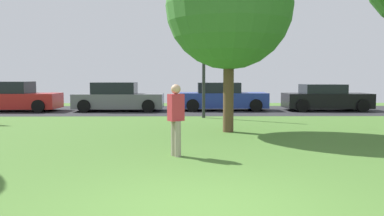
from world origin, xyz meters
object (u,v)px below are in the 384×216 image
at_px(birch_tree_lone, 229,6).
at_px(street_lamp_post, 204,65).
at_px(parked_car_blue, 222,98).
at_px(parked_car_black, 326,98).
at_px(parked_car_grey, 118,98).
at_px(person_thrower, 176,117).
at_px(parked_car_red, 13,98).

distance_m(birch_tree_lone, street_lamp_post, 4.87).
relative_size(parked_car_blue, parked_car_black, 1.05).
bearing_deg(parked_car_grey, parked_car_black, 0.25).
distance_m(person_thrower, parked_car_grey, 12.46).
bearing_deg(parked_car_black, parked_car_blue, 177.55).
xyz_separation_m(person_thrower, parked_car_red, (-8.69, 11.92, -0.19)).
relative_size(parked_car_red, street_lamp_post, 1.01).
bearing_deg(birch_tree_lone, person_thrower, -111.71).
distance_m(parked_car_grey, parked_car_blue, 5.41).
height_order(person_thrower, parked_car_red, person_thrower).
bearing_deg(person_thrower, street_lamp_post, -128.38).
height_order(birch_tree_lone, parked_car_blue, birch_tree_lone).
height_order(person_thrower, parked_car_blue, person_thrower).
bearing_deg(parked_car_grey, person_thrower, -74.66).
distance_m(parked_car_red, parked_car_black, 16.21).
xyz_separation_m(birch_tree_lone, parked_car_blue, (0.54, 8.33, -3.30)).
xyz_separation_m(parked_car_grey, parked_car_blue, (5.40, 0.28, -0.00)).
height_order(birch_tree_lone, parked_car_black, birch_tree_lone).
distance_m(parked_car_red, parked_car_grey, 5.40).
bearing_deg(parked_car_black, parked_car_red, -179.51).
bearing_deg(parked_car_blue, parked_car_black, -2.45).
height_order(person_thrower, parked_car_grey, person_thrower).
height_order(parked_car_grey, parked_car_black, parked_car_grey).
distance_m(parked_car_grey, parked_car_black, 10.81).
distance_m(parked_car_red, street_lamp_post, 10.39).
distance_m(person_thrower, parked_car_black, 14.21).
bearing_deg(person_thrower, parked_car_black, -153.72).
xyz_separation_m(person_thrower, parked_car_blue, (2.11, 12.29, -0.20)).
height_order(parked_car_blue, street_lamp_post, street_lamp_post).
relative_size(person_thrower, parked_car_blue, 0.35).
relative_size(birch_tree_lone, parked_car_blue, 1.31).
height_order(birch_tree_lone, person_thrower, birch_tree_lone).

